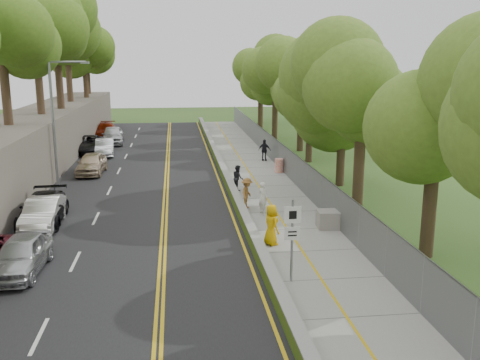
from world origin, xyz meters
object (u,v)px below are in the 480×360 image
(person_far, at_px, (264,150))
(streetlight, at_px, (56,114))
(construction_barrel, at_px, (279,166))
(car_1, at_px, (43,213))
(concrete_block, at_px, (331,219))
(signpost, at_px, (292,232))
(painter_0, at_px, (271,225))
(car_0, at_px, (21,255))

(person_far, bearing_deg, streetlight, 49.32)
(construction_barrel, height_order, car_1, car_1)
(construction_barrel, bearing_deg, concrete_block, -90.00)
(construction_barrel, distance_m, car_1, 17.74)
(signpost, bearing_deg, car_1, 143.25)
(car_1, distance_m, painter_0, 11.21)
(painter_0, xyz_separation_m, person_far, (2.98, 19.56, -0.05))
(car_0, xyz_separation_m, painter_0, (10.02, 1.92, 0.21))
(car_1, distance_m, person_far, 20.71)
(signpost, distance_m, concrete_block, 7.00)
(concrete_block, bearing_deg, car_0, -163.58)
(streetlight, bearing_deg, signpost, -55.92)
(streetlight, bearing_deg, painter_0, -48.54)
(signpost, relative_size, car_0, 0.75)
(concrete_block, bearing_deg, painter_0, -148.61)
(signpost, height_order, car_1, signpost)
(construction_barrel, xyz_separation_m, concrete_block, (0.00, -13.00, -0.07))
(streetlight, distance_m, concrete_block, 18.87)
(signpost, height_order, car_0, signpost)
(signpost, distance_m, person_far, 23.78)
(concrete_block, height_order, car_0, car_0)
(car_0, bearing_deg, signpost, -9.39)
(concrete_block, xyz_separation_m, person_far, (-0.29, 17.56, 0.43))
(concrete_block, height_order, car_1, car_1)
(concrete_block, xyz_separation_m, car_0, (-13.30, -3.92, 0.27))
(concrete_block, distance_m, car_1, 13.93)
(construction_barrel, distance_m, painter_0, 15.36)
(construction_barrel, distance_m, concrete_block, 13.00)
(signpost, relative_size, person_far, 1.81)
(construction_barrel, height_order, concrete_block, construction_barrel)
(car_0, bearing_deg, person_far, 61.19)
(construction_barrel, bearing_deg, car_1, -141.10)
(construction_barrel, relative_size, car_0, 0.24)
(painter_0, bearing_deg, person_far, -29.93)
(car_0, distance_m, person_far, 25.11)
(streetlight, bearing_deg, person_far, 24.39)
(signpost, xyz_separation_m, car_1, (-10.55, 7.88, -1.21))
(concrete_block, relative_size, car_0, 0.31)
(construction_barrel, relative_size, painter_0, 0.55)
(signpost, xyz_separation_m, construction_barrel, (3.25, 19.02, -1.41))
(person_far, bearing_deg, car_1, 74.22)
(signpost, bearing_deg, concrete_block, 61.62)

